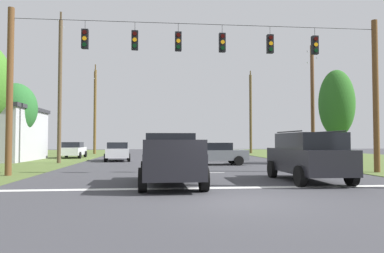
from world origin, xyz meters
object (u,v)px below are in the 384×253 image
(pickup_truck, at_px, (170,159))
(utility_pole_far_left, at_px, (95,110))
(suv_black, at_px, (308,155))
(utility_pole_far_right, at_px, (251,112))
(tree_roadside_left, at_px, (16,109))
(distant_car_far_parked, at_px, (117,151))
(utility_pole_mid_left, at_px, (60,89))
(distant_car_oncoming, at_px, (215,153))
(utility_pole_mid_right, at_px, (313,100))
(distant_car_crossing_white, at_px, (73,150))
(tree_roadside_right, at_px, (337,104))
(overhead_signal_span, at_px, (202,81))

(pickup_truck, relative_size, utility_pole_far_left, 0.49)
(suv_black, height_order, utility_pole_far_right, utility_pole_far_right)
(tree_roadside_left, bearing_deg, utility_pole_far_left, 76.32)
(distant_car_far_parked, distance_m, utility_pole_mid_left, 6.78)
(distant_car_oncoming, height_order, utility_pole_mid_right, utility_pole_mid_right)
(distant_car_oncoming, distance_m, tree_roadside_left, 16.53)
(distant_car_crossing_white, distance_m, distant_car_oncoming, 15.89)
(distant_car_crossing_white, bearing_deg, tree_roadside_right, -26.88)
(suv_black, xyz_separation_m, utility_pole_mid_right, (5.88, 12.62, 3.79))
(pickup_truck, bearing_deg, utility_pole_far_right, 70.00)
(suv_black, relative_size, tree_roadside_left, 0.77)
(distant_car_oncoming, relative_size, distant_car_far_parked, 0.98)
(utility_pole_far_right, height_order, utility_pole_mid_left, utility_pole_mid_left)
(overhead_signal_span, bearing_deg, tree_roadside_left, 137.70)
(overhead_signal_span, xyz_separation_m, suv_black, (3.93, -3.50, -3.60))
(suv_black, xyz_separation_m, utility_pole_mid_left, (-13.26, 12.94, 4.41))
(utility_pole_mid_right, height_order, utility_pole_mid_left, utility_pole_mid_left)
(distant_car_far_parked, relative_size, utility_pole_far_left, 0.40)
(pickup_truck, bearing_deg, distant_car_oncoming, 72.10)
(pickup_truck, height_order, tree_roadside_left, tree_roadside_left)
(distant_car_crossing_white, bearing_deg, overhead_signal_span, -59.78)
(utility_pole_mid_left, bearing_deg, tree_roadside_left, 145.81)
(distant_car_far_parked, bearing_deg, tree_roadside_left, -178.71)
(pickup_truck, relative_size, distant_car_far_parked, 1.22)
(distant_car_far_parked, height_order, tree_roadside_right, tree_roadside_right)
(overhead_signal_span, height_order, utility_pole_mid_left, utility_pole_mid_left)
(suv_black, bearing_deg, tree_roadside_right, 57.26)
(distant_car_oncoming, relative_size, tree_roadside_left, 0.70)
(utility_pole_far_right, relative_size, utility_pole_mid_left, 0.95)
(pickup_truck, distance_m, utility_pole_far_right, 34.08)
(utility_pole_far_left, bearing_deg, suv_black, -66.08)
(suv_black, distance_m, utility_pole_far_right, 32.06)
(suv_black, bearing_deg, distant_car_oncoming, 101.76)
(suv_black, xyz_separation_m, tree_roadside_left, (-17.39, 15.75, 3.13))
(distant_car_oncoming, relative_size, tree_roadside_right, 0.65)
(distant_car_far_parked, height_order, utility_pole_mid_left, utility_pole_mid_left)
(distant_car_far_parked, distance_m, utility_pole_far_right, 22.09)
(utility_pole_mid_right, distance_m, tree_roadside_left, 23.49)
(utility_pole_mid_right, relative_size, tree_roadside_left, 1.55)
(distant_car_oncoming, height_order, tree_roadside_right, tree_roadside_right)
(pickup_truck, relative_size, utility_pole_mid_left, 0.49)
(pickup_truck, distance_m, tree_roadside_left, 20.33)
(utility_pole_mid_left, bearing_deg, overhead_signal_span, -45.34)
(utility_pole_mid_left, bearing_deg, utility_pole_far_right, 43.66)
(distant_car_oncoming, relative_size, utility_pole_mid_left, 0.39)
(utility_pole_far_left, bearing_deg, distant_car_oncoming, -60.68)
(overhead_signal_span, xyz_separation_m, distant_car_far_parked, (-5.45, 12.43, -3.87))
(pickup_truck, xyz_separation_m, utility_pole_mid_right, (11.54, 13.15, 3.88))
(distant_car_oncoming, bearing_deg, utility_pole_mid_left, 166.76)
(pickup_truck, height_order, tree_roadside_right, tree_roadside_right)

